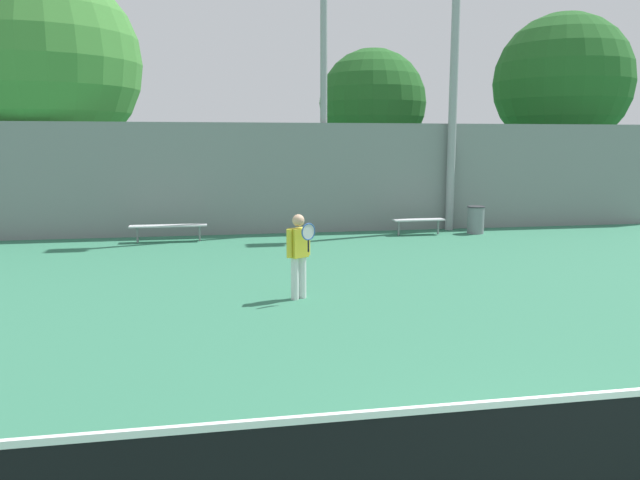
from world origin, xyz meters
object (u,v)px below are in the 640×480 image
light_pole_far_right (324,6)px  tree_green_tall (43,64)px  tennis_net (617,460)px  tree_green_broad (562,83)px  trash_bin (476,220)px  tennis_player (299,252)px  light_pole_near_left (455,49)px  tree_dark_dense (372,104)px  bench_courtside_near (419,221)px  bench_courtside_far (168,226)px

light_pole_far_right → tree_green_tall: size_ratio=1.38×
tennis_net → tree_green_broad: 22.79m
trash_bin → tennis_player: bearing=-133.0°
trash_bin → tree_green_broad: 8.82m
tennis_player → tree_green_broad: size_ratio=0.20×
tennis_player → light_pole_near_left: light_pole_near_left is taller
light_pole_near_left → tennis_player: bearing=-127.4°
trash_bin → tree_green_tall: tree_green_tall is taller
trash_bin → tree_green_tall: size_ratio=0.10×
tennis_player → tree_green_tall: bearing=90.2°
tree_green_tall → tree_dark_dense: 12.09m
tennis_net → light_pole_far_right: light_pole_far_right is taller
trash_bin → tree_green_broad: size_ratio=0.11×
bench_courtside_near → light_pole_far_right: (-2.75, 1.34, 6.55)m
light_pole_near_left → bench_courtside_near: bearing=-147.3°
tree_dark_dense → tennis_player: bearing=-110.4°
bench_courtside_near → bench_courtside_far: size_ratio=0.73×
bench_courtside_far → light_pole_near_left: size_ratio=0.22×
light_pole_far_right → trash_bin: bearing=-16.8°
bench_courtside_far → bench_courtside_near: bearing=0.0°
bench_courtside_near → bench_courtside_far: (-7.57, -0.00, 0.01)m
tennis_player → tree_green_tall: tree_green_tall is taller
tennis_net → tennis_player: 7.38m
light_pole_near_left → light_pole_far_right: 4.32m
tennis_net → tennis_player: bearing=99.7°
light_pole_near_left → tree_green_broad: light_pole_near_left is taller
bench_courtside_near → tree_dark_dense: 7.50m
tennis_net → tree_green_broad: bearing=60.0°
light_pole_far_right → tree_green_tall: light_pole_far_right is taller
bench_courtside_near → tennis_net: bearing=-104.0°
tree_green_tall → light_pole_near_left: bearing=-12.8°
bench_courtside_near → light_pole_near_left: 5.57m
bench_courtside_near → tennis_player: bearing=-123.8°
tree_green_broad → bench_courtside_near: bearing=-147.5°
tennis_player → tennis_net: bearing=-111.2°
light_pole_far_right → tree_green_broad: light_pole_far_right is taller
tennis_player → tree_green_broad: bearing=13.3°
light_pole_near_left → trash_bin: light_pole_near_left is taller
bench_courtside_near → tree_green_tall: bearing=161.7°
bench_courtside_near → bench_courtside_far: same height
trash_bin → bench_courtside_far: bearing=179.7°
bench_courtside_far → trash_bin: (9.44, -0.05, -0.01)m
bench_courtside_near → tree_green_tall: 13.14m
tennis_player → tree_green_tall: size_ratio=0.18×
tennis_net → light_pole_far_right: bearing=86.8°
tennis_net → bench_courtside_far: (-3.94, 14.55, -0.11)m
tennis_net → bench_courtside_near: size_ratio=6.60×
tennis_net → light_pole_near_left: size_ratio=1.07×
tree_green_broad → tree_dark_dense: tree_green_broad is taller
bench_courtside_far → tree_dark_dense: size_ratio=0.33×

